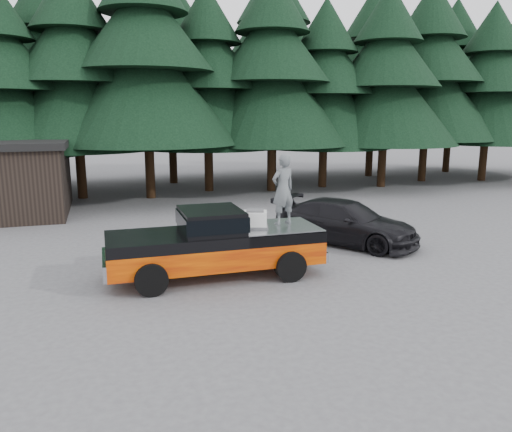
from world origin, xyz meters
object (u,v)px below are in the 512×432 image
object	(u,v)px
pickup_truck	(215,253)
parked_car	(345,222)
man_on_bed	(283,189)
air_compressor	(255,220)

from	to	relation	value
pickup_truck	parked_car	bearing A→B (deg)	23.64
man_on_bed	parked_car	distance (m)	4.03
pickup_truck	air_compressor	world-z (taller)	air_compressor
pickup_truck	parked_car	size ratio (longest dim) A/B	1.16
air_compressor	parked_car	size ratio (longest dim) A/B	0.12
pickup_truck	man_on_bed	size ratio (longest dim) A/B	2.98
pickup_truck	air_compressor	xyz separation A→B (m)	(1.15, -0.03, 0.89)
air_compressor	man_on_bed	bearing A→B (deg)	32.13
air_compressor	parked_car	xyz separation A→B (m)	(3.99, 2.28, -0.80)
pickup_truck	parked_car	world-z (taller)	parked_car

